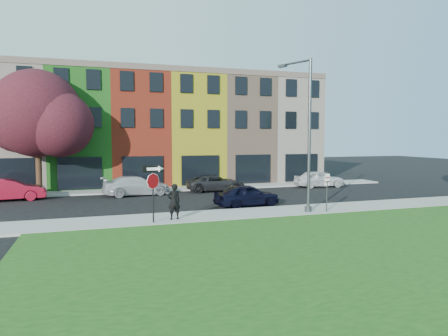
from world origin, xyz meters
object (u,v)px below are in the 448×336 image
object	(u,v)px
man	(174,202)
street_lamp	(307,135)
stop_sign	(153,182)
sedan_near	(247,195)

from	to	relation	value
man	street_lamp	xyz separation A→B (m)	(7.69, -0.03, 3.45)
stop_sign	street_lamp	bearing A→B (deg)	-8.59
stop_sign	sedan_near	bearing A→B (deg)	17.92
stop_sign	man	bearing A→B (deg)	9.51
street_lamp	stop_sign	bearing A→B (deg)	161.20
sedan_near	street_lamp	size ratio (longest dim) A/B	0.51
stop_sign	man	distance (m)	1.64
street_lamp	sedan_near	bearing A→B (deg)	106.11
man	sedan_near	size ratio (longest dim) A/B	0.42
stop_sign	man	size ratio (longest dim) A/B	1.53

